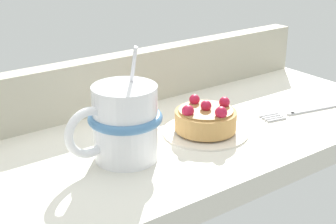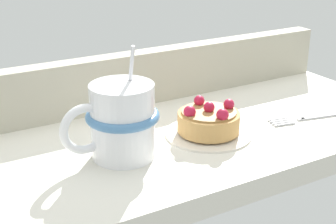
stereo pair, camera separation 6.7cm
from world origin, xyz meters
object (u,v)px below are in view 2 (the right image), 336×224
raspberry_tart (209,120)px  coffee_mug (121,121)px  dessert_plate (208,133)px  dessert_fork (317,116)px

raspberry_tart → coffee_mug: size_ratio=0.60×
dessert_plate → raspberry_tart: 2.04cm
raspberry_tart → dessert_fork: raspberry_tart is taller
dessert_plate → coffee_mug: 14.62cm
raspberry_tart → dessert_fork: bearing=-10.0°
dessert_plate → dessert_fork: (18.41, -3.28, -0.00)cm
coffee_mug → dessert_fork: size_ratio=0.90×
raspberry_tart → dessert_plate: bearing=59.0°
raspberry_tart → dessert_fork: (18.43, -3.26, -2.04)cm
coffee_mug → dessert_fork: coffee_mug is taller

